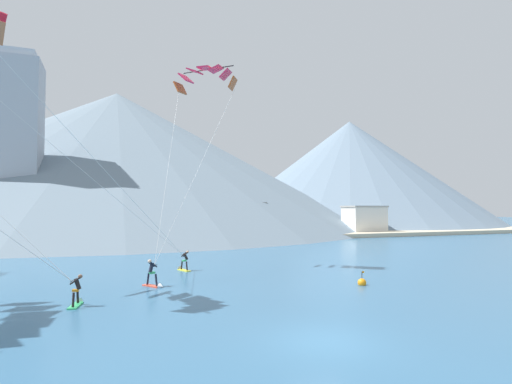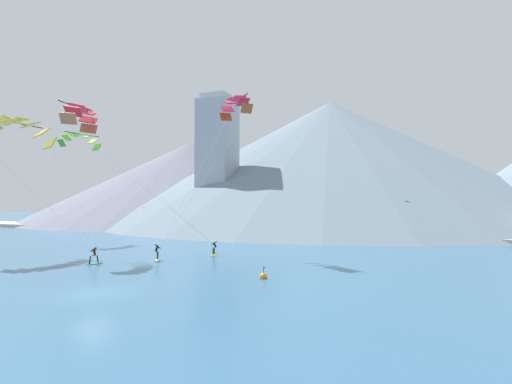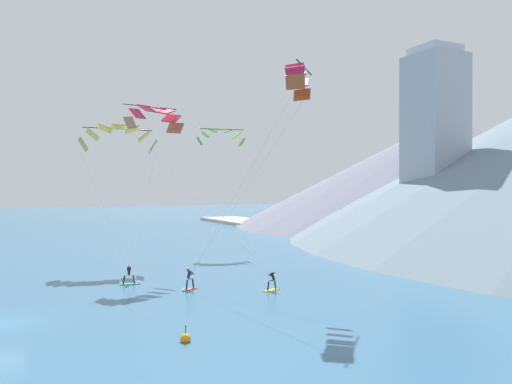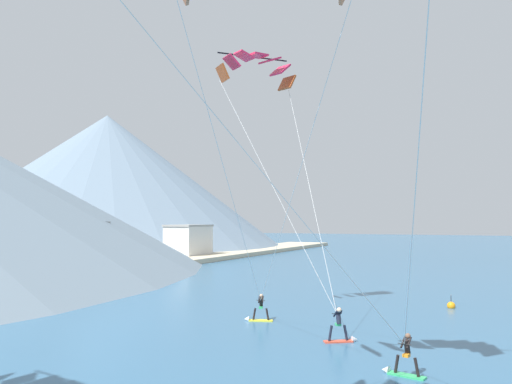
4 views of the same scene
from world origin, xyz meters
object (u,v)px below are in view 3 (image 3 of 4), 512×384
at_px(parafoil_kite_near_trail, 297,79).
at_px(parafoil_kite_distant_high_outer, 221,135).
at_px(parafoil_kite_mid_center, 119,136).
at_px(kitesurfer_near_trail, 188,283).
at_px(kitesurfer_mid_center, 132,279).
at_px(parafoil_kite_near_lead, 155,116).
at_px(race_marker_buoy, 186,339).
at_px(kitesurfer_near_lead, 274,284).

distance_m(parafoil_kite_near_trail, parafoil_kite_distant_high_outer, 27.68).
xyz_separation_m(parafoil_kite_near_trail, parafoil_kite_mid_center, (-21.46, -9.52, -2.64)).
relative_size(kitesurfer_near_trail, parafoil_kite_distant_high_outer, 0.29).
relative_size(kitesurfer_mid_center, parafoil_kite_near_lead, 0.12).
bearing_deg(race_marker_buoy, kitesurfer_mid_center, 177.96).
height_order(kitesurfer_mid_center, race_marker_buoy, kitesurfer_mid_center).
bearing_deg(parafoil_kite_distant_high_outer, parafoil_kite_mid_center, -67.35).
bearing_deg(race_marker_buoy, kitesurfer_near_trail, 161.91).
relative_size(kitesurfer_mid_center, race_marker_buoy, 1.75).
distance_m(kitesurfer_mid_center, race_marker_buoy, 17.04).
bearing_deg(kitesurfer_mid_center, parafoil_kite_near_lead, 148.69).
height_order(kitesurfer_near_lead, parafoil_kite_mid_center, parafoil_kite_mid_center).
xyz_separation_m(kitesurfer_near_lead, parafoil_kite_mid_center, (-19.51, -8.57, 13.22)).
bearing_deg(parafoil_kite_mid_center, race_marker_buoy, -3.34).
xyz_separation_m(parafoil_kite_distant_high_outer, race_marker_buoy, (35.15, -15.67, -14.84)).
height_order(kitesurfer_near_lead, kitesurfer_near_trail, kitesurfer_near_trail).
distance_m(kitesurfer_near_trail, parafoil_kite_distant_high_outer, 28.98).
bearing_deg(parafoil_kite_mid_center, kitesurfer_near_lead, 23.71).
relative_size(kitesurfer_near_lead, kitesurfer_mid_center, 0.99).
bearing_deg(race_marker_buoy, parafoil_kite_mid_center, 176.66).
xyz_separation_m(parafoil_kite_near_lead, parafoil_kite_near_trail, (14.72, 7.25, 1.32)).
distance_m(kitesurfer_near_lead, parafoil_kite_mid_center, 25.07).
height_order(parafoil_kite_distant_high_outer, race_marker_buoy, parafoil_kite_distant_high_outer).
bearing_deg(parafoil_kite_mid_center, parafoil_kite_near_trail, 23.91).
relative_size(kitesurfer_near_lead, parafoil_kite_distant_high_outer, 0.28).
bearing_deg(parafoil_kite_near_trail, parafoil_kite_distant_high_outer, 170.77).
height_order(parafoil_kite_near_lead, parafoil_kite_near_trail, parafoil_kite_near_trail).
xyz_separation_m(kitesurfer_near_trail, race_marker_buoy, (12.79, -4.18, -0.42)).
xyz_separation_m(parafoil_kite_near_trail, parafoil_kite_distant_high_outer, (-27.29, 4.43, -1.33)).
bearing_deg(parafoil_kite_mid_center, parafoil_kite_distant_high_outer, 112.65).
bearing_deg(kitesurfer_near_trail, kitesurfer_mid_center, -139.89).
distance_m(kitesurfer_mid_center, parafoil_kite_near_trail, 21.16).
relative_size(kitesurfer_near_trail, parafoil_kite_near_lead, 0.12).
relative_size(kitesurfer_near_trail, parafoil_kite_near_trail, 0.11).
relative_size(kitesurfer_near_lead, parafoil_kite_near_trail, 0.11).
distance_m(kitesurfer_mid_center, parafoil_kite_near_lead, 15.91).
bearing_deg(kitesurfer_near_trail, parafoil_kite_mid_center, -171.52).
relative_size(kitesurfer_mid_center, parafoil_kite_mid_center, 0.13).
height_order(kitesurfer_near_lead, race_marker_buoy, kitesurfer_near_lead).
distance_m(kitesurfer_near_trail, parafoil_kite_near_trail, 17.95).
bearing_deg(kitesurfer_near_lead, kitesurfer_near_trail, -116.00).
xyz_separation_m(parafoil_kite_near_lead, parafoil_kite_distant_high_outer, (-12.56, 11.68, -0.00)).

